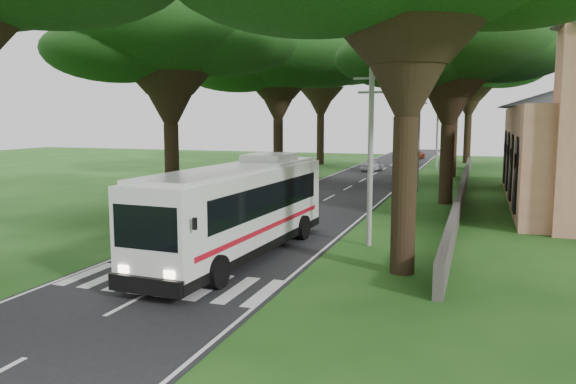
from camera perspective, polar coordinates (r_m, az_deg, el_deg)
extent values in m
plane|color=#1B4714|center=(21.82, -9.36, -7.71)|extent=(140.00, 140.00, 0.00)
cube|color=black|center=(45.01, 5.83, 0.26)|extent=(8.00, 120.00, 0.04)
cube|color=silver|center=(20.15, -12.08, -9.07)|extent=(8.00, 3.00, 0.01)
cube|color=#383533|center=(42.82, 17.34, 0.37)|extent=(0.35, 50.00, 1.20)
cylinder|color=gray|center=(24.98, 8.37, 3.56)|extent=(0.24, 0.24, 8.00)
cube|color=gray|center=(24.98, 8.52, 11.37)|extent=(1.60, 0.10, 0.10)
cube|color=gray|center=(24.95, 8.49, 9.99)|extent=(1.20, 0.10, 0.10)
cylinder|color=gray|center=(44.77, 13.09, 5.19)|extent=(0.24, 0.24, 8.00)
cube|color=gray|center=(44.77, 13.22, 9.54)|extent=(1.60, 0.10, 0.10)
cube|color=gray|center=(44.75, 13.20, 8.77)|extent=(1.20, 0.10, 0.10)
cylinder|color=gray|center=(64.69, 14.92, 5.80)|extent=(0.24, 0.24, 8.00)
cube|color=gray|center=(64.69, 15.02, 8.81)|extent=(1.60, 0.10, 0.10)
cube|color=gray|center=(64.67, 15.01, 8.28)|extent=(1.20, 0.10, 0.10)
cylinder|color=black|center=(35.57, -11.70, 2.49)|extent=(0.90, 0.90, 5.31)
cone|color=black|center=(35.47, -11.89, 9.84)|extent=(3.20, 3.20, 3.80)
ellipsoid|color=black|center=(35.81, -12.06, 15.60)|extent=(12.54, 12.54, 5.27)
cylinder|color=black|center=(51.66, -1.01, 4.33)|extent=(0.90, 0.90, 5.57)
cone|color=black|center=(51.61, -1.02, 9.53)|extent=(3.20, 3.20, 3.80)
ellipsoid|color=black|center=(51.89, -1.03, 13.85)|extent=(15.30, 15.30, 6.42)
cylinder|color=black|center=(69.10, 3.31, 5.30)|extent=(0.90, 0.90, 5.96)
cone|color=black|center=(69.08, 3.34, 9.35)|extent=(3.20, 3.20, 3.80)
ellipsoid|color=black|center=(69.35, 3.37, 12.97)|extent=(13.02, 13.02, 5.47)
cylinder|color=black|center=(20.86, 11.69, -0.41)|extent=(0.90, 0.90, 5.75)
cone|color=black|center=(20.75, 12.05, 12.76)|extent=(3.20, 3.20, 3.80)
cylinder|color=black|center=(38.68, 15.80, 2.69)|extent=(0.90, 0.90, 5.23)
cone|color=black|center=(38.58, 16.05, 9.39)|extent=(3.20, 3.20, 3.80)
ellipsoid|color=black|center=(38.87, 16.24, 14.53)|extent=(13.03, 13.03, 5.47)
cylinder|color=black|center=(56.62, 16.34, 4.64)|extent=(0.90, 0.90, 6.23)
cone|color=black|center=(56.61, 16.53, 9.72)|extent=(3.20, 3.20, 3.80)
ellipsoid|color=black|center=(57.01, 16.71, 14.46)|extent=(16.21, 16.21, 6.81)
cylinder|color=black|center=(74.57, 17.75, 5.13)|extent=(0.90, 0.90, 6.01)
cone|color=black|center=(74.55, 17.91, 8.90)|extent=(3.20, 3.20, 3.80)
ellipsoid|color=black|center=(74.82, 18.05, 12.30)|extent=(15.27, 15.27, 6.41)
cube|color=silver|center=(23.06, -5.02, -1.63)|extent=(3.27, 12.80, 3.12)
cube|color=black|center=(23.27, -4.69, -0.43)|extent=(3.21, 10.48, 1.16)
cube|color=black|center=(23.34, -4.98, -5.28)|extent=(3.31, 12.84, 0.37)
cube|color=#B40C1E|center=(23.18, -5.00, -3.37)|extent=(3.25, 11.53, 0.19)
cube|color=silver|center=(22.85, -5.07, 2.38)|extent=(3.02, 12.15, 0.19)
cylinder|color=black|center=(20.48, -13.69, -7.16)|extent=(0.43, 1.18, 1.16)
cylinder|color=black|center=(19.11, -7.15, -8.06)|extent=(0.43, 1.18, 1.16)
cylinder|color=black|center=(27.43, -3.68, -3.22)|extent=(0.43, 1.18, 1.16)
cylinder|color=black|center=(26.43, 1.51, -3.62)|extent=(0.43, 1.18, 1.16)
imported|color=silver|center=(60.73, 8.53, 2.69)|extent=(2.29, 3.79, 1.21)
imported|color=maroon|center=(79.53, 12.65, 3.79)|extent=(2.96, 5.09, 1.39)
imported|color=black|center=(33.94, -13.56, -0.89)|extent=(0.49, 0.66, 1.68)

